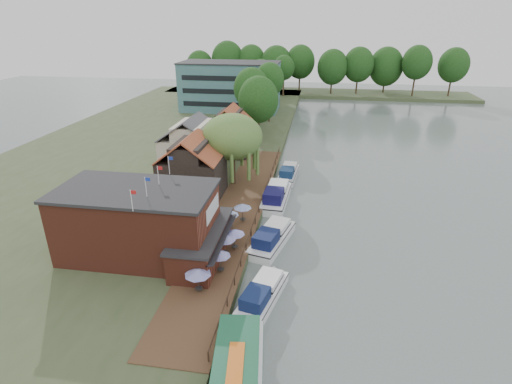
# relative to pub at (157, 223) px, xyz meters

# --- Properties ---
(ground) EXTENTS (260.00, 260.00, 0.00)m
(ground) POSITION_rel_pub_xyz_m (14.00, 1.00, -4.65)
(ground) COLOR slate
(ground) RESTS_ON ground
(land_bank) EXTENTS (50.00, 140.00, 1.00)m
(land_bank) POSITION_rel_pub_xyz_m (-16.00, 36.00, -4.15)
(land_bank) COLOR #384728
(land_bank) RESTS_ON ground
(quay_deck) EXTENTS (6.00, 50.00, 0.10)m
(quay_deck) POSITION_rel_pub_xyz_m (6.00, 11.00, -3.60)
(quay_deck) COLOR #47301E
(quay_deck) RESTS_ON land_bank
(quay_rail) EXTENTS (0.20, 49.00, 1.00)m
(quay_rail) POSITION_rel_pub_xyz_m (8.70, 11.50, -3.15)
(quay_rail) COLOR black
(quay_rail) RESTS_ON land_bank
(pub) EXTENTS (20.00, 11.00, 7.30)m
(pub) POSITION_rel_pub_xyz_m (0.00, 0.00, 0.00)
(pub) COLOR maroon
(pub) RESTS_ON land_bank
(hotel_block) EXTENTS (25.40, 12.40, 12.30)m
(hotel_block) POSITION_rel_pub_xyz_m (-8.00, 71.00, 2.50)
(hotel_block) COLOR #38666B
(hotel_block) RESTS_ON land_bank
(cottage_a) EXTENTS (8.60, 7.60, 8.50)m
(cottage_a) POSITION_rel_pub_xyz_m (-1.00, 15.00, 0.60)
(cottage_a) COLOR black
(cottage_a) RESTS_ON land_bank
(cottage_b) EXTENTS (9.60, 8.60, 8.50)m
(cottage_b) POSITION_rel_pub_xyz_m (-4.00, 25.00, 0.60)
(cottage_b) COLOR beige
(cottage_b) RESTS_ON land_bank
(cottage_c) EXTENTS (7.60, 7.60, 8.50)m
(cottage_c) POSITION_rel_pub_xyz_m (0.00, 34.00, 0.60)
(cottage_c) COLOR black
(cottage_c) RESTS_ON land_bank
(willow) EXTENTS (8.60, 8.60, 10.43)m
(willow) POSITION_rel_pub_xyz_m (3.50, 20.00, 1.56)
(willow) COLOR #476B2D
(willow) RESTS_ON land_bank
(umbrella_0) EXTENTS (2.39, 2.39, 2.38)m
(umbrella_0) POSITION_rel_pub_xyz_m (5.77, -5.45, -2.36)
(umbrella_0) COLOR navy
(umbrella_0) RESTS_ON quay_deck
(umbrella_1) EXTENTS (2.03, 2.03, 2.38)m
(umbrella_1) POSITION_rel_pub_xyz_m (6.99, -2.26, -2.36)
(umbrella_1) COLOR navy
(umbrella_1) RESTS_ON quay_deck
(umbrella_2) EXTENTS (2.36, 2.36, 2.38)m
(umbrella_2) POSITION_rel_pub_xyz_m (6.70, 0.78, -2.36)
(umbrella_2) COLOR navy
(umbrella_2) RESTS_ON quay_deck
(umbrella_3) EXTENTS (2.18, 2.18, 2.38)m
(umbrella_3) POSITION_rel_pub_xyz_m (7.46, 2.01, -2.36)
(umbrella_3) COLOR #201C9C
(umbrella_3) RESTS_ON quay_deck
(umbrella_4) EXTENTS (2.17, 2.17, 2.38)m
(umbrella_4) POSITION_rel_pub_xyz_m (6.00, 6.26, -2.36)
(umbrella_4) COLOR #1B4296
(umbrella_4) RESTS_ON quay_deck
(umbrella_5) EXTENTS (2.15, 2.15, 2.38)m
(umbrella_5) POSITION_rel_pub_xyz_m (7.14, 8.28, -2.36)
(umbrella_5) COLOR #1B3995
(umbrella_5) RESTS_ON quay_deck
(cruiser_0) EXTENTS (4.90, 9.45, 2.15)m
(cruiser_0) POSITION_rel_pub_xyz_m (11.33, -4.54, -3.57)
(cruiser_0) COLOR white
(cruiser_0) RESTS_ON ground
(cruiser_1) EXTENTS (5.47, 10.40, 2.41)m
(cruiser_1) POSITION_rel_pub_xyz_m (11.01, 5.43, -3.45)
(cruiser_1) COLOR white
(cruiser_1) RESTS_ON ground
(cruiser_2) EXTENTS (4.02, 10.97, 2.66)m
(cruiser_2) POSITION_rel_pub_xyz_m (10.22, 16.65, -3.32)
(cruiser_2) COLOR white
(cruiser_2) RESTS_ON ground
(cruiser_3) EXTENTS (3.54, 9.31, 2.18)m
(cruiser_3) POSITION_rel_pub_xyz_m (11.14, 26.23, -3.56)
(cruiser_3) COLOR silver
(cruiser_3) RESTS_ON ground
(swan) EXTENTS (0.44, 0.44, 0.44)m
(swan) POSITION_rel_pub_xyz_m (11.00, -12.06, -4.43)
(swan) COLOR white
(swan) RESTS_ON ground
(bank_tree_0) EXTENTS (7.82, 7.82, 12.56)m
(bank_tree_0) POSITION_rel_pub_xyz_m (3.66, 43.39, 2.63)
(bank_tree_0) COLOR #143811
(bank_tree_0) RESTS_ON land_bank
(bank_tree_1) EXTENTS (7.68, 7.68, 13.03)m
(bank_tree_1) POSITION_rel_pub_xyz_m (0.74, 52.75, 2.87)
(bank_tree_1) COLOR #143811
(bank_tree_1) RESTS_ON land_bank
(bank_tree_2) EXTENTS (6.70, 6.70, 13.50)m
(bank_tree_2) POSITION_rel_pub_xyz_m (3.78, 59.44, 3.10)
(bank_tree_2) COLOR #143811
(bank_tree_2) RESTS_ON land_bank
(bank_tree_3) EXTENTS (6.36, 6.36, 11.37)m
(bank_tree_3) POSITION_rel_pub_xyz_m (-2.65, 80.54, 2.03)
(bank_tree_3) COLOR #143811
(bank_tree_3) RESTS_ON land_bank
(bank_tree_4) EXTENTS (6.90, 6.90, 11.55)m
(bank_tree_4) POSITION_rel_pub_xyz_m (-2.39, 88.04, 2.13)
(bank_tree_4) COLOR #143811
(bank_tree_4) RESTS_ON land_bank
(bank_tree_5) EXTENTS (6.56, 6.56, 12.33)m
(bank_tree_5) POSITION_rel_pub_xyz_m (3.92, 93.54, 2.52)
(bank_tree_5) COLOR #143811
(bank_tree_5) RESTS_ON land_bank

